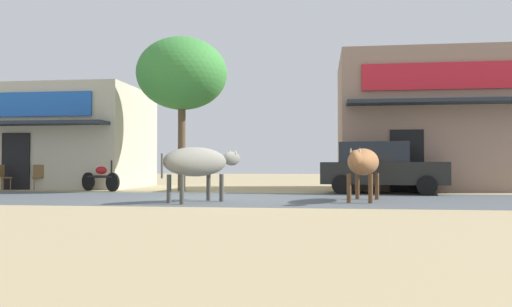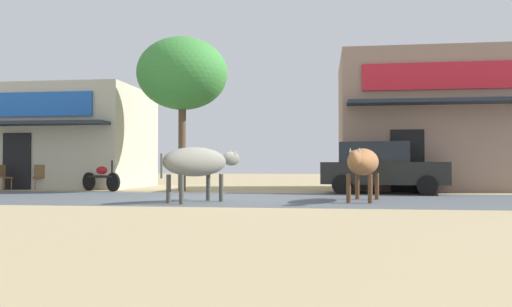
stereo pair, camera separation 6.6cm
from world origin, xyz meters
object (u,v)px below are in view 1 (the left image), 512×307
object	(u,v)px
roadside_tree	(182,74)
cow_far_dark	(363,162)
parked_motorcycle	(101,177)
parked_hatchback_car	(382,167)
cafe_chair_by_doorway	(39,176)
cafe_chair_near_tree	(1,176)
cow_near_brown	(198,162)

from	to	relation	value
roadside_tree	cow_far_dark	size ratio (longest dim) A/B	1.96
parked_motorcycle	cow_far_dark	distance (m)	9.56
parked_hatchback_car	cafe_chair_by_doorway	bearing A→B (deg)	175.96
parked_hatchback_car	cafe_chair_near_tree	distance (m)	13.48
parked_motorcycle	parked_hatchback_car	bearing A→B (deg)	-1.20
cow_near_brown	cow_far_dark	xyz separation A→B (m)	(4.02, 0.86, 0.00)
parked_motorcycle	cafe_chair_by_doorway	bearing A→B (deg)	166.13
cafe_chair_near_tree	cow_far_dark	bearing A→B (deg)	-18.36
parked_hatchback_car	parked_motorcycle	size ratio (longest dim) A/B	2.32
cow_near_brown	cafe_chair_by_doorway	xyz separation A→B (m)	(-7.36, 5.49, -0.46)
parked_hatchback_car	parked_motorcycle	bearing A→B (deg)	178.80
roadside_tree	parked_motorcycle	world-z (taller)	roadside_tree
parked_hatchback_car	cow_near_brown	bearing A→B (deg)	-136.79
cafe_chair_by_doorway	cow_far_dark	bearing A→B (deg)	-22.13
parked_motorcycle	cafe_chair_near_tree	size ratio (longest dim) A/B	1.94
parked_hatchback_car	cow_near_brown	world-z (taller)	parked_hatchback_car
cafe_chair_near_tree	cafe_chair_by_doorway	xyz separation A→B (m)	(1.18, 0.46, 0.00)
cow_near_brown	cafe_chair_near_tree	size ratio (longest dim) A/B	2.49
roadside_tree	cow_far_dark	xyz separation A→B (m)	(5.88, -4.31, -3.12)
parked_hatchback_car	cow_far_dark	world-z (taller)	parked_hatchback_car
roadside_tree	cafe_chair_by_doorway	distance (m)	6.57
roadside_tree	cafe_chair_by_doorway	bearing A→B (deg)	176.69
cafe_chair_near_tree	cafe_chair_by_doorway	bearing A→B (deg)	21.27
cow_near_brown	cow_far_dark	distance (m)	4.11
roadside_tree	cafe_chair_by_doorway	size ratio (longest dim) A/B	5.85
roadside_tree	cow_near_brown	xyz separation A→B (m)	(1.86, -5.17, -3.12)
parked_motorcycle	cafe_chair_by_doorway	xyz separation A→B (m)	(-2.70, 0.67, 0.04)
cow_far_dark	roadside_tree	bearing A→B (deg)	143.76
roadside_tree	cafe_chair_near_tree	distance (m)	7.58
cow_near_brown	cafe_chair_near_tree	xyz separation A→B (m)	(-8.55, 5.03, -0.46)
cafe_chair_by_doorway	cafe_chair_near_tree	bearing A→B (deg)	-158.73
cow_far_dark	cafe_chair_by_doorway	xyz separation A→B (m)	(-11.38, 4.63, -0.46)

